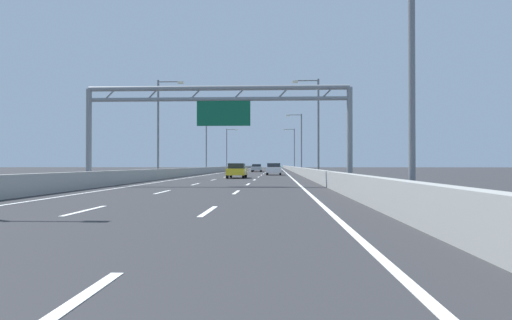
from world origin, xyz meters
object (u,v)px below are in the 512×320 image
object	(u,v)px
streetlamp_left_far	(208,140)
green_car	(276,167)
yellow_car	(237,171)
streetlamp_right_far	(300,139)
white_car	(274,169)
silver_car	(257,168)
orange_car	(257,168)
streetlamp_right_distant	(293,147)
streetlamp_right_mid	(316,122)
sign_gantry	(218,109)
streetlamp_right_near	(403,26)
streetlamp_left_distant	(228,147)
streetlamp_left_mid	(161,123)

from	to	relation	value
streetlamp_left_far	green_car	distance (m)	21.45
yellow_car	streetlamp_right_far	bearing A→B (deg)	74.91
white_car	silver_car	bearing A→B (deg)	97.50
streetlamp_right_far	orange_car	distance (m)	20.60
streetlamp_right_far	yellow_car	xyz separation A→B (m)	(-7.68, -28.50, -4.64)
streetlamp_right_distant	green_car	xyz separation A→B (m)	(-3.85, -12.40, -4.64)
streetlamp_right_mid	green_car	bearing A→B (deg)	94.59
streetlamp_right_mid	yellow_car	bearing A→B (deg)	167.73
sign_gantry	streetlamp_right_near	size ratio (longest dim) A/B	1.79
streetlamp_right_mid	streetlamp_left_distant	xyz separation A→B (m)	(-14.93, 60.34, 0.00)
streetlamp_right_distant	orange_car	world-z (taller)	streetlamp_right_distant
orange_car	yellow_car	xyz separation A→B (m)	(0.01, -47.04, 0.01)
streetlamp_right_near	streetlamp_left_distant	distance (m)	91.73
streetlamp_left_distant	yellow_car	distance (m)	59.30
green_car	streetlamp_right_far	bearing A→B (deg)	-77.79
streetlamp_right_mid	streetlamp_right_distant	size ratio (longest dim) A/B	1.00
orange_car	yellow_car	size ratio (longest dim) A/B	0.94
green_car	orange_car	size ratio (longest dim) A/B	1.05
orange_car	streetlamp_right_near	bearing A→B (deg)	-84.43
streetlamp_left_far	streetlamp_right_distant	xyz separation A→B (m)	(14.93, 30.17, 0.00)
streetlamp_left_far	orange_car	size ratio (longest dim) A/B	2.24
sign_gantry	streetlamp_left_distant	bearing A→B (deg)	95.71
yellow_car	sign_gantry	bearing A→B (deg)	-89.08
streetlamp_right_mid	white_car	size ratio (longest dim) A/B	2.14
streetlamp_right_mid	white_car	xyz separation A→B (m)	(-4.11, 15.43, -4.62)
sign_gantry	white_car	size ratio (longest dim) A/B	3.83
sign_gantry	streetlamp_left_mid	size ratio (longest dim) A/B	1.79
streetlamp_right_far	streetlamp_left_distant	distance (m)	33.66
streetlamp_right_distant	silver_car	xyz separation A→B (m)	(-7.45, -19.55, -4.65)
streetlamp_right_mid	white_car	distance (m)	16.62
streetlamp_left_mid	white_car	distance (m)	19.40
streetlamp_left_mid	silver_car	xyz separation A→B (m)	(7.48, 40.79, -4.65)
streetlamp_right_near	yellow_car	size ratio (longest dim) A/B	2.10
streetlamp_right_distant	silver_car	bearing A→B (deg)	-110.86
white_car	yellow_car	bearing A→B (deg)	-104.54
streetlamp_right_mid	streetlamp_left_far	distance (m)	33.66
orange_car	white_car	bearing A→B (deg)	-83.87
streetlamp_right_mid	silver_car	distance (m)	41.72
sign_gantry	streetlamp_right_near	world-z (taller)	streetlamp_right_near
streetlamp_right_near	streetlamp_right_distant	distance (m)	90.51
streetlamp_left_mid	white_car	size ratio (longest dim) A/B	2.14
streetlamp_left_distant	yellow_car	xyz separation A→B (m)	(7.25, -58.67, -4.64)
streetlamp_left_far	white_car	world-z (taller)	streetlamp_left_far
streetlamp_left_far	yellow_car	world-z (taller)	streetlamp_left_far
streetlamp_left_far	streetlamp_right_far	distance (m)	14.93
streetlamp_left_mid	streetlamp_right_near	bearing A→B (deg)	-63.67
streetlamp_right_near	streetlamp_left_far	bearing A→B (deg)	103.90
white_car	orange_car	distance (m)	33.47
streetlamp_right_near	streetlamp_right_far	bearing A→B (deg)	90.00
streetlamp_left_mid	streetlamp_left_distant	world-z (taller)	same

